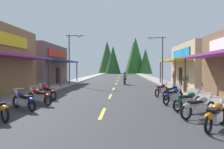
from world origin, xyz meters
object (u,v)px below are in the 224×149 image
(motorcycle_parked_right_0, at_px, (215,115))
(motorcycle_parked_right_5, at_px, (162,89))
(motorcycle_parked_right_2, at_px, (188,100))
(motorcycle_parked_right_3, at_px, (173,95))
(rider_cruising_lead, at_px, (125,79))
(pedestrian_by_shop, at_px, (185,81))
(motorcycle_parked_right_1, at_px, (199,106))
(motorcycle_parked_left_4, at_px, (47,92))
(motorcycle_parked_left_3, at_px, (40,96))
(motorcycle_parked_left_2, at_px, (24,100))
(motorcycle_parked_right_4, at_px, (172,92))
(streetlamp_right, at_px, (160,53))
(pedestrian_browsing, at_px, (174,77))
(streetlamp_left, at_px, (72,52))

(motorcycle_parked_right_0, distance_m, motorcycle_parked_right_5, 8.27)
(motorcycle_parked_right_2, distance_m, motorcycle_parked_right_3, 1.89)
(rider_cruising_lead, height_order, pedestrian_by_shop, pedestrian_by_shop)
(motorcycle_parked_right_1, distance_m, motorcycle_parked_left_4, 9.42)
(motorcycle_parked_left_3, xyz_separation_m, rider_cruising_lead, (4.92, 14.05, 0.17))
(motorcycle_parked_right_3, distance_m, motorcycle_parked_left_2, 8.15)
(motorcycle_parked_right_4, height_order, motorcycle_parked_right_5, same)
(motorcycle_parked_right_3, relative_size, rider_cruising_lead, 0.74)
(motorcycle_parked_right_5, bearing_deg, motorcycle_parked_right_4, -127.42)
(motorcycle_parked_right_4, relative_size, motorcycle_parked_left_4, 0.93)
(motorcycle_parked_right_4, bearing_deg, pedestrian_by_shop, 20.48)
(streetlamp_right, xyz_separation_m, motorcycle_parked_right_0, (-1.16, -17.69, -3.30))
(motorcycle_parked_right_0, distance_m, pedestrian_by_shop, 10.81)
(motorcycle_parked_right_1, distance_m, motorcycle_parked_right_5, 6.72)
(motorcycle_parked_left_2, bearing_deg, pedestrian_by_shop, -107.05)
(motorcycle_parked_left_4, height_order, pedestrian_browsing, pedestrian_browsing)
(motorcycle_parked_right_5, relative_size, rider_cruising_lead, 0.84)
(motorcycle_parked_right_0, xyz_separation_m, rider_cruising_lead, (-2.96, 18.27, 0.17))
(streetlamp_left, height_order, motorcycle_parked_left_3, streetlamp_left)
(motorcycle_parked_right_2, xyz_separation_m, motorcycle_parked_right_4, (0.12, 3.70, 0.00))
(pedestrian_by_shop, bearing_deg, motorcycle_parked_right_2, 161.43)
(motorcycle_parked_right_2, bearing_deg, motorcycle_parked_right_3, 63.54)
(motorcycle_parked_right_4, xyz_separation_m, pedestrian_browsing, (2.21, 8.68, 0.56))
(motorcycle_parked_right_4, bearing_deg, motorcycle_parked_left_3, 155.45)
(motorcycle_parked_left_4, bearing_deg, motorcycle_parked_right_0, 179.67)
(rider_cruising_lead, bearing_deg, pedestrian_browsing, -113.05)
(motorcycle_parked_right_3, distance_m, motorcycle_parked_left_4, 8.06)
(streetlamp_right, height_order, motorcycle_parked_right_2, streetlamp_right)
(streetlamp_left, bearing_deg, motorcycle_parked_right_2, -56.94)
(streetlamp_right, relative_size, pedestrian_by_shop, 3.37)
(streetlamp_left, xyz_separation_m, motorcycle_parked_right_4, (9.50, -10.72, -3.47))
(streetlamp_left, bearing_deg, motorcycle_parked_right_4, -48.43)
(streetlamp_left, height_order, motorcycle_parked_right_3, streetlamp_left)
(motorcycle_parked_left_4, relative_size, rider_cruising_lead, 0.83)
(motorcycle_parked_left_4, height_order, rider_cruising_lead, rider_cruising_lead)
(motorcycle_parked_right_1, height_order, rider_cruising_lead, rider_cruising_lead)
(rider_cruising_lead, bearing_deg, motorcycle_parked_left_3, 165.27)
(streetlamp_left, height_order, motorcycle_parked_left_4, streetlamp_left)
(streetlamp_left, height_order, rider_cruising_lead, streetlamp_left)
(streetlamp_right, distance_m, motorcycle_parked_right_5, 10.09)
(motorcycle_parked_right_4, bearing_deg, streetlamp_left, 89.18)
(motorcycle_parked_right_0, bearing_deg, motorcycle_parked_left_4, 92.36)
(motorcycle_parked_right_5, bearing_deg, motorcycle_parked_left_4, 140.03)
(motorcycle_parked_right_1, bearing_deg, motorcycle_parked_left_2, 140.22)
(motorcycle_parked_right_0, relative_size, motorcycle_parked_left_3, 0.91)
(pedestrian_by_shop, bearing_deg, streetlamp_right, 4.32)
(motorcycle_parked_left_3, height_order, motorcycle_parked_left_4, same)
(motorcycle_parked_right_3, xyz_separation_m, motorcycle_parked_right_5, (-0.07, 3.28, 0.00))
(pedestrian_by_shop, relative_size, pedestrian_browsing, 0.95)
(motorcycle_parked_right_3, bearing_deg, motorcycle_parked_left_3, 140.32)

